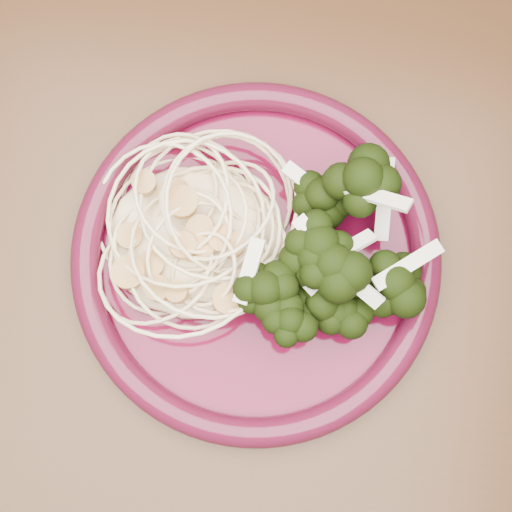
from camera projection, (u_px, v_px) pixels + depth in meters
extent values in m
plane|color=brown|center=(204.00, 283.00, 1.33)|extent=(3.50, 3.50, 0.00)
cube|color=#472814|center=(142.00, 164.00, 0.61)|extent=(1.20, 0.80, 0.04)
cylinder|color=#530721|center=(256.00, 260.00, 0.58)|extent=(0.32, 0.32, 0.01)
torus|color=#530E25|center=(256.00, 258.00, 0.57)|extent=(0.33, 0.33, 0.02)
ellipsoid|color=#FAE7B5|center=(195.00, 239.00, 0.56)|extent=(0.16, 0.14, 0.03)
ellipsoid|color=black|center=(333.00, 273.00, 0.54)|extent=(0.12, 0.18, 0.06)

